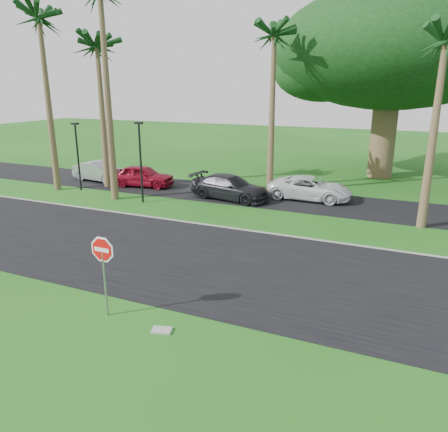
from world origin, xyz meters
The scene contains 17 objects.
ground centered at (0.00, 0.00, 0.00)m, with size 120.00×120.00×0.00m, color #1A5415.
road centered at (0.00, 2.00, 0.01)m, with size 120.00×8.00×0.02m, color black.
parking_strip centered at (0.00, 12.50, 0.01)m, with size 120.00×5.00×0.02m, color black.
curb centered at (0.00, 6.05, 0.03)m, with size 120.00×0.12×0.06m, color gray.
stop_sign_near centered at (0.50, -3.00, 1.77)m, with size 1.05×0.07×2.62m.
palm_left_far centered at (-13.00, 9.00, 10.13)m, with size 5.00×5.00×11.50m.
palm_left_mid centered at (-10.50, 11.00, 8.68)m, with size 5.00×5.00×10.00m.
palm_center centered at (0.00, 14.00, 9.16)m, with size 5.00×5.00×10.50m.
palm_right_near centered at (9.00, 10.00, 8.19)m, with size 5.00×5.00×9.50m.
canopy_tree centered at (6.00, 22.00, 8.95)m, with size 16.50×16.50×13.12m.
streetlight_left centered at (-11.50, 9.50, 2.50)m, with size 0.45×0.25×4.34m.
streetlight_right centered at (-6.00, 8.50, 2.65)m, with size 0.45×0.25×4.64m.
car_silver centered at (-12.03, 12.16, 0.70)m, with size 1.48×4.24×1.40m, color #9EA1A5.
car_red centered at (-8.34, 12.00, 0.72)m, with size 1.70×4.23×1.44m, color maroon.
car_dark centered at (-1.59, 11.23, 0.72)m, with size 2.01×4.94×1.43m, color black.
car_minivan centered at (2.82, 13.10, 0.68)m, with size 2.25×4.89×1.36m, color white.
utility_slab centered at (2.45, -3.11, 0.03)m, with size 0.55×0.35×0.06m, color #989991.
Camera 1 is at (8.40, -12.25, 6.60)m, focal length 35.00 mm.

